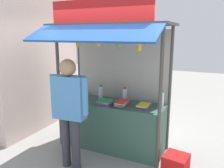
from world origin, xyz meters
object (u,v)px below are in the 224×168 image
water_bottle_left (125,95)px  plastic_crate (176,162)px  water_bottle_mid_left (101,93)px  banana_bunch_rightmost (78,43)px  magazine_stack_front_left (144,106)px  magazine_stack_far_left (122,103)px  magazine_stack_center (105,103)px  magazine_stack_right (74,96)px  banana_bunch_leftmost (119,43)px  banana_bunch_inner_left (139,47)px  banana_bunch_inner_right (98,42)px  vendor_person (69,105)px  water_bottle_far_right (162,99)px

water_bottle_left → plastic_crate: bearing=-21.5°
water_bottle_mid_left → banana_bunch_rightmost: bearing=-107.6°
magazine_stack_front_left → magazine_stack_far_left: 0.38m
water_bottle_mid_left → magazine_stack_center: bearing=-48.8°
magazine_stack_far_left → magazine_stack_right: (-1.04, 0.05, -0.01)m
magazine_stack_front_left → banana_bunch_leftmost: 1.17m
plastic_crate → banana_bunch_inner_left: bearing=-164.6°
banana_bunch_inner_right → magazine_stack_far_left: bearing=48.0°
magazine_stack_right → banana_bunch_inner_right: (0.75, -0.37, 1.07)m
magazine_stack_right → banana_bunch_inner_left: (1.44, -0.37, 1.02)m
banana_bunch_inner_left → vendor_person: size_ratio=0.16×
water_bottle_left → plastic_crate: 1.44m
banana_bunch_rightmost → vendor_person: (0.13, -0.48, -0.91)m
banana_bunch_rightmost → banana_bunch_inner_left: (1.07, -0.00, -0.04)m
banana_bunch_rightmost → banana_bunch_inner_right: (0.38, -0.00, 0.02)m
water_bottle_left → magazine_stack_right: 1.01m
water_bottle_mid_left → magazine_stack_center: 0.37m
water_bottle_left → vendor_person: bearing=-114.7°
water_bottle_far_right → banana_bunch_rightmost: bearing=-156.3°
banana_bunch_rightmost → magazine_stack_far_left: bearing=25.5°
vendor_person → banana_bunch_leftmost: bearing=-147.4°
water_bottle_left → banana_bunch_inner_left: 1.18m
banana_bunch_inner_right → vendor_person: bearing=-118.0°
water_bottle_left → magazine_stack_center: bearing=-120.8°
water_bottle_left → banana_bunch_leftmost: bearing=-77.8°
water_bottle_mid_left → banana_bunch_rightmost: size_ratio=1.15×
magazine_stack_center → vendor_person: vendor_person is taller
water_bottle_far_right → magazine_stack_far_left: size_ratio=0.91×
vendor_person → water_bottle_left: bearing=-120.0°
banana_bunch_inner_right → banana_bunch_inner_left: 0.69m
banana_bunch_inner_right → water_bottle_left: bearing=68.0°
water_bottle_far_right → magazine_stack_right: bearing=-173.0°
banana_bunch_inner_right → vendor_person: size_ratio=0.13×
water_bottle_far_right → magazine_stack_center: size_ratio=1.04×
plastic_crate → banana_bunch_inner_right: bearing=-172.6°
water_bottle_left → water_bottle_mid_left: (-0.46, -0.09, 0.01)m
water_bottle_left → magazine_stack_center: water_bottle_left is taller
water_bottle_far_right → vendor_person: 1.58m
magazine_stack_front_left → water_bottle_left: bearing=156.1°
water_bottle_far_right → banana_bunch_inner_right: size_ratio=1.23×
water_bottle_far_right → banana_bunch_rightmost: (-1.30, -0.57, 0.95)m
banana_bunch_rightmost → water_bottle_far_right: bearing=23.7°
water_bottle_far_right → plastic_crate: bearing=-48.1°
magazine_stack_front_left → banana_bunch_inner_left: (0.03, -0.39, 1.02)m
magazine_stack_center → magazine_stack_right: size_ratio=1.07×
banana_bunch_rightmost → banana_bunch_inner_left: same height
water_bottle_mid_left → banana_bunch_leftmost: bearing=-40.2°
banana_bunch_rightmost → banana_bunch_inner_left: 1.07m
water_bottle_left → banana_bunch_inner_right: (-0.23, -0.58, 0.98)m
magazine_stack_right → banana_bunch_rightmost: banana_bunch_rightmost is taller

